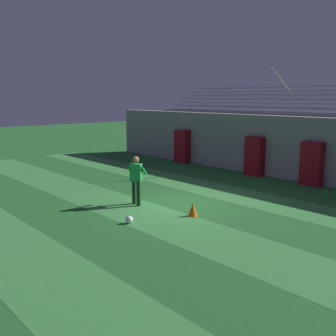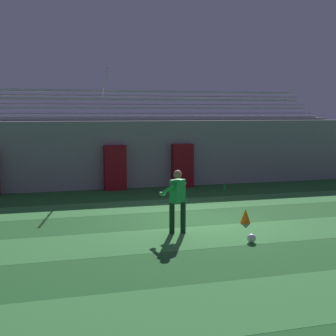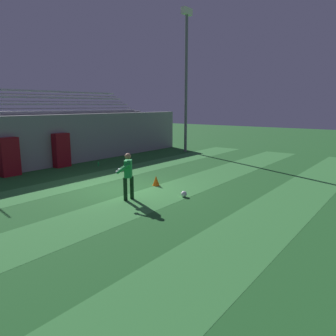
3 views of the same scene
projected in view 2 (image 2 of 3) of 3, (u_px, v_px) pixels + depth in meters
ground_plane at (196, 220)px, 13.83m from camera, size 80.00×80.00×0.00m
turf_stripe_near at (310, 296)px, 8.10m from camera, size 28.00×2.09×0.01m
turf_stripe_mid at (220, 235)px, 12.08m from camera, size 28.00×2.09×0.01m
turf_stripe_far at (174, 205)px, 16.07m from camera, size 28.00×2.09×0.01m
back_wall at (146, 154)px, 19.88m from camera, size 24.00×0.60×2.80m
padding_pillar_gate_left at (115, 168)px, 19.02m from camera, size 0.88×0.44×1.83m
padding_pillar_gate_right at (182, 166)px, 19.80m from camera, size 0.88×0.44×1.83m
bleacher_stand at (137, 148)px, 21.77m from camera, size 18.00×3.35×5.03m
goalkeeper at (177, 197)px, 12.20m from camera, size 0.74×0.72×1.67m
soccer_ball at (251, 238)px, 11.37m from camera, size 0.22×0.22×0.22m
traffic_cone at (245, 216)px, 13.37m from camera, size 0.30×0.30×0.42m
water_bottle at (224, 188)px, 18.93m from camera, size 0.07×0.07×0.24m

